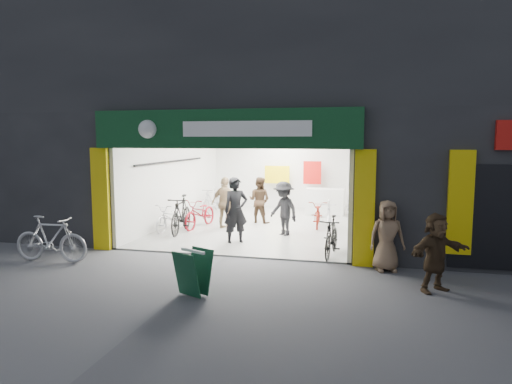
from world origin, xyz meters
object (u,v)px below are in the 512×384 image
at_px(bike_right_front, 331,237).
at_px(sandwich_board, 193,271).
at_px(pedestrian_near, 387,236).
at_px(bike_left_front, 171,217).
at_px(parked_bike, 51,239).

bearing_deg(bike_right_front, sandwich_board, -118.07).
distance_m(bike_right_front, pedestrian_near, 1.55).
xyz_separation_m(bike_left_front, sandwich_board, (2.79, -5.28, 0.02)).
xyz_separation_m(pedestrian_near, sandwich_board, (-3.44, -2.47, -0.31)).
bearing_deg(sandwich_board, parked_bike, -174.88).
bearing_deg(parked_bike, bike_right_front, -75.11).
relative_size(pedestrian_near, sandwich_board, 1.86).
bearing_deg(bike_right_front, pedestrian_near, -30.90).
bearing_deg(pedestrian_near, bike_left_front, 140.46).
relative_size(bike_right_front, pedestrian_near, 1.06).
distance_m(parked_bike, sandwich_board, 4.25).
bearing_deg(bike_right_front, bike_left_front, 164.26).
bearing_deg(sandwich_board, bike_right_front, 80.73).
bearing_deg(pedestrian_near, sandwich_board, -159.66).
bearing_deg(sandwich_board, bike_left_front, 141.85).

